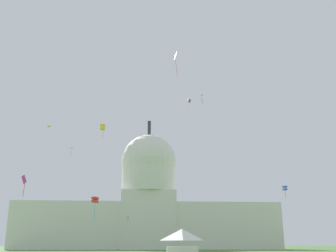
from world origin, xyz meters
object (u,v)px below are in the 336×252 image
at_px(kite_gold_high, 49,128).
at_px(kite_yellow_mid, 103,127).
at_px(capitol_building, 148,207).
at_px(kite_turquoise_high, 72,149).
at_px(kite_red_low, 95,200).
at_px(kite_magenta_low, 24,181).
at_px(kite_orange_high, 203,97).
at_px(kite_violet_high, 189,101).
at_px(kite_cyan_low, 128,219).
at_px(kite_blue_low, 285,188).
at_px(event_tent, 182,244).
at_px(kite_white_mid, 176,58).

bearing_deg(kite_gold_high, kite_yellow_mid, 117.12).
bearing_deg(capitol_building, kite_turquoise_high, -122.63).
xyz_separation_m(kite_yellow_mid, kite_red_low, (0.26, -11.09, -17.91)).
height_order(kite_red_low, kite_magenta_low, kite_magenta_low).
bearing_deg(kite_red_low, kite_orange_high, -84.75).
distance_m(capitol_building, kite_orange_high, 79.89).
xyz_separation_m(kite_yellow_mid, kite_gold_high, (-22.28, 43.91, 11.84)).
bearing_deg(capitol_building, kite_red_low, -96.03).
bearing_deg(kite_magenta_low, kite_red_low, -38.90).
distance_m(capitol_building, kite_turquoise_high, 63.72).
relative_size(kite_gold_high, kite_violet_high, 0.31).
bearing_deg(kite_cyan_low, kite_blue_low, 159.66).
distance_m(kite_yellow_mid, kite_blue_low, 53.43).
bearing_deg(event_tent, capitol_building, 94.08).
xyz_separation_m(kite_white_mid, kite_orange_high, (19.16, 84.87, 25.87)).
relative_size(capitol_building, kite_turquoise_high, 40.05).
xyz_separation_m(capitol_building, kite_white_mid, (-0.20, -153.20, 10.93)).
height_order(kite_turquoise_high, kite_magenta_low, kite_turquoise_high).
bearing_deg(kite_cyan_low, kite_turquoise_high, 94.02).
distance_m(kite_gold_high, kite_violet_high, 49.02).
distance_m(kite_cyan_low, kite_magenta_low, 124.17).
height_order(kite_turquoise_high, kite_yellow_mid, kite_turquoise_high).
bearing_deg(kite_turquoise_high, kite_red_low, 140.84).
bearing_deg(event_tent, kite_blue_low, 43.69).
xyz_separation_m(kite_magenta_low, kite_orange_high, (43.72, 76.33, 44.93)).
bearing_deg(event_tent, kite_yellow_mid, 152.81).
distance_m(kite_turquoise_high, kite_blue_low, 89.00).
bearing_deg(kite_red_low, kite_cyan_low, -59.93).
bearing_deg(event_tent, kite_gold_high, 129.10).
bearing_deg(kite_blue_low, kite_yellow_mid, 100.67).
xyz_separation_m(kite_gold_high, kite_orange_high, (55.60, 10.09, 17.14)).
xyz_separation_m(kite_white_mid, kite_red_low, (-13.90, 19.78, -21.02)).
bearing_deg(event_tent, kite_turquoise_high, 116.65).
bearing_deg(kite_turquoise_high, kite_cyan_low, -89.43).
xyz_separation_m(event_tent, kite_white_mid, (-3.10, -20.90, 29.26)).
height_order(capitol_building, kite_cyan_low, capitol_building).
xyz_separation_m(kite_white_mid, kite_magenta_low, (-24.55, 8.54, -19.06)).
bearing_deg(kite_red_low, event_tent, -144.05).
bearing_deg(kite_orange_high, kite_white_mid, 169.32).
xyz_separation_m(kite_magenta_low, kite_violet_high, (35.68, 57.93, 36.25)).
bearing_deg(kite_cyan_low, kite_red_low, 129.31).
bearing_deg(kite_blue_low, kite_violet_high, 43.95).
bearing_deg(kite_magenta_low, kite_violet_high, -27.05).
xyz_separation_m(kite_red_low, kite_violet_high, (25.02, 46.69, 38.21)).
bearing_deg(kite_red_low, kite_gold_high, -35.53).
bearing_deg(kite_yellow_mid, kite_blue_low, -67.37).
bearing_deg(kite_blue_low, kite_white_mid, 135.13).
height_order(event_tent, kite_gold_high, kite_gold_high).
xyz_separation_m(kite_white_mid, kite_blue_low, (34.99, 48.49, -14.45)).
bearing_deg(capitol_building, kite_gold_high, -115.04).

